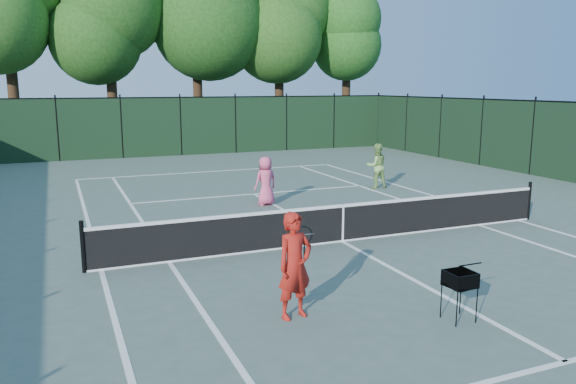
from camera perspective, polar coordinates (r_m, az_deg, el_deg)
name	(u,v)px	position (r m, az deg, el deg)	size (l,w,h in m)	color
ground	(342,242)	(13.48, 5.54, -5.03)	(90.00, 90.00, 0.00)	#4C5D53
sideline_doubles_left	(101,270)	(12.01, -18.44, -7.55)	(0.10, 23.77, 0.01)	white
sideline_doubles_right	(519,220)	(16.71, 22.39, -2.68)	(0.10, 23.77, 0.01)	white
sideline_singles_left	(169,262)	(12.16, -11.96, -6.98)	(0.10, 23.77, 0.01)	white
sideline_singles_right	(479,225)	(15.79, 18.85, -3.20)	(0.10, 23.77, 0.01)	white
baseline_far	(212,171)	(24.38, -7.73, 2.09)	(10.97, 0.10, 0.01)	white
service_line_near	(566,362)	(8.75, 26.42, -15.19)	(8.23, 0.10, 0.01)	white
service_line_far	(254,194)	(19.20, -3.48, -0.20)	(8.23, 0.10, 0.01)	white
center_service_line	(342,241)	(13.48, 5.54, -5.02)	(0.10, 12.80, 0.01)	white
tennis_net	(343,222)	(13.36, 5.58, -3.07)	(11.69, 0.09, 1.06)	black
fence_far	(181,127)	(30.13, -10.84, 6.52)	(24.00, 0.05, 3.00)	black
tree_2	(107,9)	(33.61, -17.89, 17.28)	(6.00, 6.00, 12.40)	black
tree_4	(279,10)	(35.82, -0.93, 18.02)	(6.20, 6.20, 12.97)	black
tree_5	(347,22)	(38.33, 6.06, 16.84)	(5.80, 5.80, 12.23)	black
coach	(295,265)	(8.95, 0.70, -7.47)	(0.87, 0.76, 1.73)	#AB1C13
player_pink	(266,181)	(17.33, -2.28, 1.14)	(0.83, 0.63, 1.51)	#E8527C
player_green	(376,166)	(20.43, 8.98, 2.64)	(0.84, 0.69, 1.61)	#85B359
ball_hopper	(460,280)	(9.29, 17.08, -8.50)	(0.49, 0.49, 0.81)	black
loose_ball_midcourt	(302,275)	(11.04, 1.47, -8.43)	(0.07, 0.07, 0.07)	#D0F231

